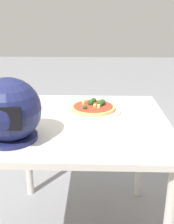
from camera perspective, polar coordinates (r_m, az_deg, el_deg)
dining_table at (r=1.48m, az=-1.34°, el=-5.23°), size 0.92×0.89×0.75m
pizza_plate at (r=1.57m, az=1.27°, el=0.36°), size 0.31×0.31×0.01m
pizza at (r=1.56m, az=1.37°, el=1.07°), size 0.25×0.25×0.05m
motorcycle_helmet at (r=1.23m, az=-15.82°, el=0.19°), size 0.28×0.28×0.28m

